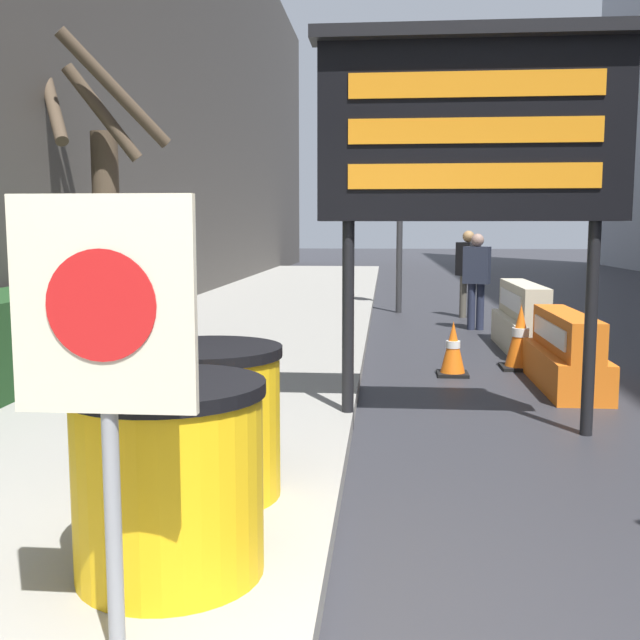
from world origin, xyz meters
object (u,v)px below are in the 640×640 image
at_px(barrel_drum_foreground, 169,477).
at_px(jersey_barrier_cream, 523,321).
at_px(traffic_cone_mid, 520,337).
at_px(pedestrian_passerby, 477,273).
at_px(barrel_drum_middle, 207,421).
at_px(pedestrian_worker, 468,267).
at_px(message_board, 472,131).
at_px(traffic_light_near_curb, 400,185).
at_px(traffic_cone_near, 453,349).
at_px(jersey_barrier_orange_near, 565,355).
at_px(warning_sign, 105,339).

bearing_deg(barrel_drum_foreground, jersey_barrier_cream, 68.82).
bearing_deg(traffic_cone_mid, jersey_barrier_cream, 78.92).
bearing_deg(pedestrian_passerby, barrel_drum_middle, -88.21).
relative_size(barrel_drum_foreground, pedestrian_worker, 0.53).
height_order(barrel_drum_foreground, message_board, message_board).
height_order(message_board, pedestrian_worker, message_board).
height_order(traffic_light_near_curb, pedestrian_passerby, traffic_light_near_curb).
distance_m(message_board, traffic_cone_near, 3.24).
relative_size(barrel_drum_middle, jersey_barrier_cream, 0.41).
bearing_deg(traffic_cone_near, traffic_light_near_curb, 94.59).
distance_m(barrel_drum_middle, pedestrian_worker, 10.49).
bearing_deg(barrel_drum_foreground, message_board, 61.63).
distance_m(barrel_drum_foreground, traffic_cone_near, 5.71).
xyz_separation_m(jersey_barrier_orange_near, traffic_cone_mid, (-0.29, 1.06, 0.03)).
bearing_deg(jersey_barrier_orange_near, pedestrian_passerby, 95.00).
relative_size(jersey_barrier_cream, traffic_cone_near, 3.33).
bearing_deg(jersey_barrier_cream, barrel_drum_middle, -114.55).
relative_size(barrel_drum_middle, message_board, 0.27).
xyz_separation_m(message_board, pedestrian_worker, (0.87, 8.14, -1.48)).
bearing_deg(traffic_cone_mid, barrel_drum_middle, -118.08).
bearing_deg(jersey_barrier_cream, traffic_light_near_curb, 110.38).
bearing_deg(barrel_drum_foreground, barrel_drum_middle, 93.63).
distance_m(barrel_drum_middle, warning_sign, 1.81).
bearing_deg(traffic_cone_mid, traffic_cone_near, -149.85).
xyz_separation_m(jersey_barrier_orange_near, pedestrian_worker, (-0.36, 6.28, 0.62)).
height_order(barrel_drum_middle, pedestrian_passerby, pedestrian_passerby).
xyz_separation_m(warning_sign, pedestrian_worker, (2.51, 11.82, -0.34)).
bearing_deg(pedestrian_passerby, pedestrian_worker, 107.14).
distance_m(barrel_drum_middle, jersey_barrier_cream, 7.03).
relative_size(barrel_drum_foreground, jersey_barrier_orange_near, 0.47).
distance_m(message_board, traffic_light_near_curb, 8.79).
relative_size(barrel_drum_foreground, traffic_cone_mid, 1.11).
height_order(barrel_drum_middle, traffic_cone_near, barrel_drum_middle).
distance_m(message_board, jersey_barrier_cream, 4.98).
bearing_deg(pedestrian_passerby, jersey_barrier_orange_near, -66.62).
height_order(jersey_barrier_orange_near, traffic_light_near_curb, traffic_light_near_curb).
xyz_separation_m(jersey_barrier_orange_near, jersey_barrier_cream, (-0.00, 2.51, 0.06)).
distance_m(barrel_drum_foreground, traffic_cone_mid, 6.46).
distance_m(warning_sign, pedestrian_worker, 12.09).
relative_size(traffic_cone_mid, pedestrian_passerby, 0.49).
height_order(warning_sign, message_board, message_board).
distance_m(jersey_barrier_cream, traffic_light_near_curb, 5.16).
height_order(barrel_drum_foreground, traffic_light_near_curb, traffic_light_near_curb).
bearing_deg(traffic_cone_near, pedestrian_passerby, 79.73).
height_order(traffic_cone_near, traffic_cone_mid, traffic_cone_mid).
bearing_deg(pedestrian_worker, warning_sign, 135.93).
bearing_deg(message_board, jersey_barrier_orange_near, 56.44).
height_order(warning_sign, jersey_barrier_cream, warning_sign).
height_order(jersey_barrier_cream, pedestrian_worker, pedestrian_worker).
xyz_separation_m(barrel_drum_middle, message_board, (1.69, 2.03, 1.86)).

